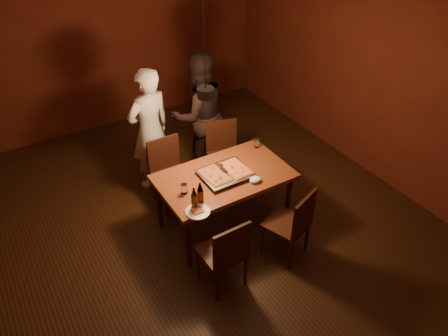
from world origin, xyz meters
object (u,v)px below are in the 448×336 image
dining_table (224,180)px  chair_near_right (294,220)px  chair_near_left (226,250)px  pendant_lamp (206,92)px  diner_dark (199,114)px  beer_bottle_a (194,198)px  beer_bottle_b (200,193)px  diner_white (150,130)px  pizza_tray (225,174)px  plate_slice (198,212)px  chair_far_left (168,166)px  chair_far_right (223,148)px

dining_table → chair_near_right: bearing=-65.7°
chair_near_left → pendant_lamp: pendant_lamp is taller
diner_dark → pendant_lamp: bearing=70.2°
beer_bottle_a → diner_dark: 1.78m
diner_dark → beer_bottle_b: bearing=66.0°
dining_table → diner_white: diner_white is taller
pizza_tray → beer_bottle_b: bearing=-148.0°
beer_bottle_a → chair_near_right: bearing=-29.1°
pizza_tray → plate_slice: bearing=-143.2°
chair_far_left → chair_near_right: 1.75m
chair_far_right → beer_bottle_b: 1.44m
pizza_tray → diner_white: (-0.38, 1.23, 0.06)m
chair_far_left → chair_far_right: 0.81m
chair_far_left → plate_slice: (-0.21, -1.18, 0.22)m
chair_near_left → diner_dark: diner_dark is taller
dining_table → pendant_lamp: size_ratio=1.36×
chair_near_left → plate_slice: size_ratio=1.91×
chair_far_left → pizza_tray: chair_far_left is taller
dining_table → chair_near_left: size_ratio=3.09×
diner_dark → pendant_lamp: 1.49m
diner_dark → pendant_lamp: pendant_lamp is taller
chair_near_left → pendant_lamp: bearing=69.1°
chair_near_left → pendant_lamp: 1.59m
chair_near_right → plate_slice: bearing=135.1°
pendant_lamp → pizza_tray: bearing=-46.9°
chair_near_left → chair_far_left: bearing=84.2°
chair_far_left → chair_far_right: same height
chair_near_right → diner_white: size_ratio=0.32×
chair_far_left → diner_white: bearing=-87.8°
chair_near_left → beer_bottle_b: bearing=86.7°
chair_near_left → plate_slice: 0.48m
dining_table → diner_white: (-0.37, 1.21, 0.16)m
dining_table → chair_far_left: chair_far_left is taller
dining_table → pendant_lamp: 1.10m
chair_far_left → pizza_tray: bearing=114.0°
beer_bottle_a → diner_white: diner_white is taller
beer_bottle_b → diner_dark: (0.81, 1.50, -0.01)m
dining_table → beer_bottle_a: bearing=-150.1°
beer_bottle_a → pendant_lamp: (0.41, 0.45, 0.89)m
beer_bottle_a → beer_bottle_b: beer_bottle_b is taller
pizza_tray → chair_far_right: bearing=63.0°
diner_dark → pendant_lamp: (-0.49, -1.09, 0.90)m
pizza_tray → diner_white: size_ratio=0.33×
chair_far_left → beer_bottle_a: beer_bottle_a is taller
chair_far_left → diner_white: 0.53m
beer_bottle_b → plate_slice: bearing=-129.2°
pizza_tray → beer_bottle_a: size_ratio=2.26×
chair_far_right → chair_near_left: same height
chair_near_right → diner_white: 2.19m
dining_table → chair_far_right: size_ratio=2.86×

